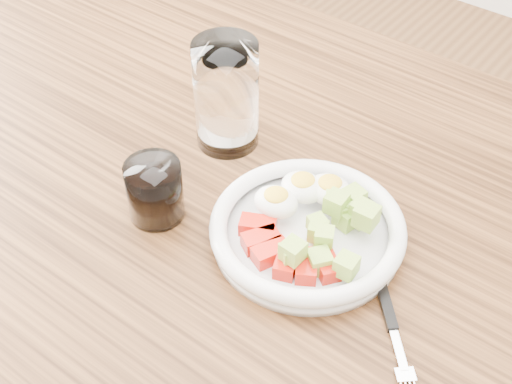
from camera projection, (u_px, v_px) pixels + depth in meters
dining_table at (257, 272)px, 0.92m from camera, size 1.50×0.90×0.77m
bowl at (308, 227)px, 0.81m from camera, size 0.23×0.23×0.06m
fork at (389, 316)px, 0.74m from camera, size 0.13×0.14×0.01m
water_glass at (226, 95)px, 0.91m from camera, size 0.08×0.08×0.15m
coffee_glass at (155, 191)px, 0.83m from camera, size 0.07×0.07×0.08m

